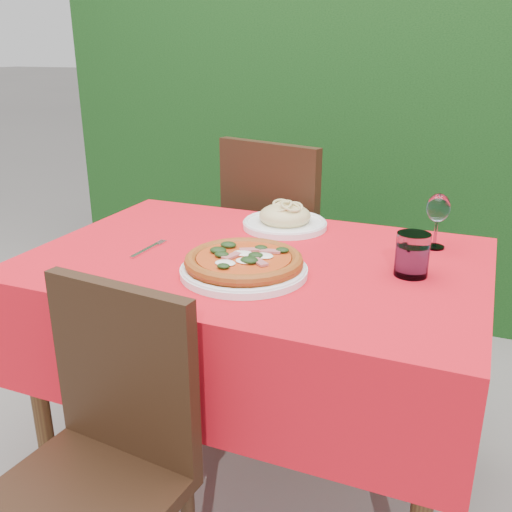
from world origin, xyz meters
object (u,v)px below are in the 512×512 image
at_px(pizza_plate, 244,264).
at_px(fork, 145,250).
at_px(water_glass, 412,257).
at_px(pasta_plate, 285,219).
at_px(chair_far, 284,243).
at_px(chair_near, 100,452).
at_px(wine_glass, 438,210).

distance_m(pizza_plate, fork, 0.34).
xyz_separation_m(pizza_plate, water_glass, (0.40, 0.16, 0.02)).
bearing_deg(pasta_plate, fork, -128.69).
height_order(chair_far, pizza_plate, chair_far).
relative_size(pasta_plate, fork, 1.53).
xyz_separation_m(chair_near, pizza_plate, (0.14, 0.46, 0.30)).
bearing_deg(pizza_plate, fork, 171.14).
relative_size(pizza_plate, water_glass, 2.93).
bearing_deg(chair_near, chair_far, 97.23).
height_order(chair_far, pasta_plate, chair_far).
bearing_deg(fork, chair_near, -67.38).
relative_size(chair_far, wine_glass, 5.95).
bearing_deg(chair_near, fork, 116.57).
bearing_deg(wine_glass, fork, -155.51).
distance_m(chair_near, wine_glass, 1.11).
height_order(chair_near, fork, chair_near).
bearing_deg(fork, water_glass, 10.03).
bearing_deg(chair_far, pasta_plate, 125.43).
bearing_deg(chair_near, wine_glass, 61.83).
bearing_deg(wine_glass, chair_far, 147.12).
relative_size(chair_near, chair_far, 0.86).
xyz_separation_m(pasta_plate, water_glass, (0.44, -0.26, 0.02)).
bearing_deg(pasta_plate, chair_near, -96.74).
bearing_deg(wine_glass, pasta_plate, 177.63).
xyz_separation_m(chair_far, pasta_plate, (0.14, -0.38, 0.22)).
distance_m(pizza_plate, wine_glass, 0.60).
height_order(chair_far, water_glass, chair_far).
height_order(chair_near, pizza_plate, chair_near).
bearing_deg(water_glass, chair_far, 132.06).
bearing_deg(chair_far, wine_glass, 162.61).
bearing_deg(pasta_plate, water_glass, -30.95).
bearing_deg(water_glass, pizza_plate, -158.47).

